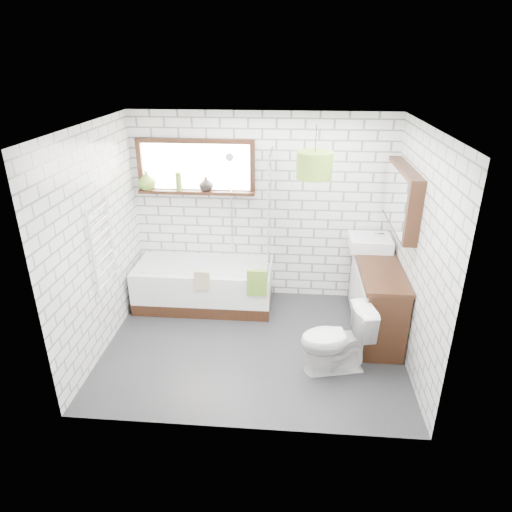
# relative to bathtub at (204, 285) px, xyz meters

# --- Properties ---
(floor) EXTENTS (3.40, 2.60, 0.01)m
(floor) POSITION_rel_bathtub_xyz_m (0.74, -0.91, -0.29)
(floor) COLOR #27272B
(floor) RESTS_ON ground
(ceiling) EXTENTS (3.40, 2.60, 0.01)m
(ceiling) POSITION_rel_bathtub_xyz_m (0.74, -0.91, 2.22)
(ceiling) COLOR white
(ceiling) RESTS_ON ground
(wall_back) EXTENTS (3.40, 0.01, 2.50)m
(wall_back) POSITION_rel_bathtub_xyz_m (0.74, 0.40, 0.96)
(wall_back) COLOR white
(wall_back) RESTS_ON ground
(wall_front) EXTENTS (3.40, 0.01, 2.50)m
(wall_front) POSITION_rel_bathtub_xyz_m (0.74, -2.21, 0.96)
(wall_front) COLOR white
(wall_front) RESTS_ON ground
(wall_left) EXTENTS (0.01, 2.60, 2.50)m
(wall_left) POSITION_rel_bathtub_xyz_m (-0.96, -0.91, 0.96)
(wall_left) COLOR white
(wall_left) RESTS_ON ground
(wall_right) EXTENTS (0.01, 2.60, 2.50)m
(wall_right) POSITION_rel_bathtub_xyz_m (2.45, -0.91, 0.96)
(wall_right) COLOR white
(wall_right) RESTS_ON ground
(window) EXTENTS (1.52, 0.16, 0.68)m
(window) POSITION_rel_bathtub_xyz_m (-0.11, 0.35, 1.51)
(window) COLOR black
(window) RESTS_ON wall_back
(towel_radiator) EXTENTS (0.06, 0.52, 1.00)m
(towel_radiator) POSITION_rel_bathtub_xyz_m (-0.92, -0.91, 0.91)
(towel_radiator) COLOR white
(towel_radiator) RESTS_ON wall_left
(mirror_cabinet) EXTENTS (0.16, 1.20, 0.70)m
(mirror_cabinet) POSITION_rel_bathtub_xyz_m (2.36, -0.31, 1.36)
(mirror_cabinet) COLOR black
(mirror_cabinet) RESTS_ON wall_right
(shower_riser) EXTENTS (0.02, 0.02, 1.30)m
(shower_riser) POSITION_rel_bathtub_xyz_m (0.34, 0.35, 1.06)
(shower_riser) COLOR silver
(shower_riser) RESTS_ON wall_back
(bathtub) EXTENTS (1.79, 0.79, 0.58)m
(bathtub) POSITION_rel_bathtub_xyz_m (0.00, 0.00, 0.00)
(bathtub) COLOR white
(bathtub) RESTS_ON floor
(shower_screen) EXTENTS (0.02, 0.72, 1.50)m
(shower_screen) POSITION_rel_bathtub_xyz_m (0.87, 0.00, 1.04)
(shower_screen) COLOR white
(shower_screen) RESTS_ON bathtub
(towel_green) EXTENTS (0.25, 0.07, 0.34)m
(towel_green) POSITION_rel_bathtub_xyz_m (0.74, -0.39, 0.27)
(towel_green) COLOR olive
(towel_green) RESTS_ON bathtub
(towel_beige) EXTENTS (0.19, 0.05, 0.25)m
(towel_beige) POSITION_rel_bathtub_xyz_m (0.06, -0.39, 0.27)
(towel_beige) COLOR tan
(towel_beige) RESTS_ON bathtub
(vanity) EXTENTS (0.49, 1.53, 0.88)m
(vanity) POSITION_rel_bathtub_xyz_m (2.20, -0.38, 0.15)
(vanity) COLOR black
(vanity) RESTS_ON floor
(basin) EXTENTS (0.52, 0.45, 0.15)m
(basin) POSITION_rel_bathtub_xyz_m (2.14, 0.07, 0.66)
(basin) COLOR white
(basin) RESTS_ON vanity
(tap) EXTENTS (0.03, 0.03, 0.15)m
(tap) POSITION_rel_bathtub_xyz_m (2.30, 0.07, 0.71)
(tap) COLOR silver
(tap) RESTS_ON vanity
(toilet) EXTENTS (0.58, 0.82, 0.76)m
(toilet) POSITION_rel_bathtub_xyz_m (1.65, -1.28, 0.09)
(toilet) COLOR white
(toilet) RESTS_ON floor
(vase_olive) EXTENTS (0.28, 0.28, 0.24)m
(vase_olive) POSITION_rel_bathtub_xyz_m (-0.76, 0.32, 1.31)
(vase_olive) COLOR olive
(vase_olive) RESTS_ON window
(vase_dark) EXTENTS (0.18, 0.18, 0.19)m
(vase_dark) POSITION_rel_bathtub_xyz_m (0.02, 0.32, 1.28)
(vase_dark) COLOR black
(vase_dark) RESTS_ON window
(bottle) EXTENTS (0.09, 0.09, 0.23)m
(bottle) POSITION_rel_bathtub_xyz_m (-0.34, 0.32, 1.31)
(bottle) COLOR olive
(bottle) RESTS_ON window
(pendant) EXTENTS (0.37, 0.37, 0.27)m
(pendant) POSITION_rel_bathtub_xyz_m (1.35, -0.73, 1.81)
(pendant) COLOR olive
(pendant) RESTS_ON ceiling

